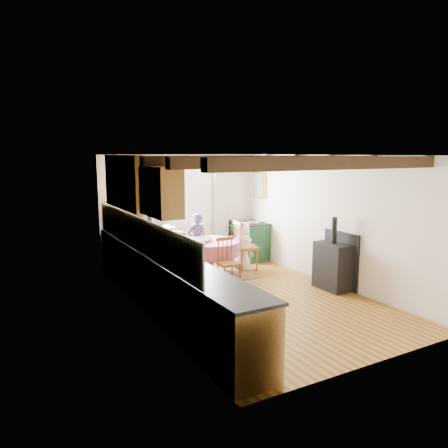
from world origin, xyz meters
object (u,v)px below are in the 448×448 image
chair_near (229,262)px  child_right (243,246)px  dining_table (210,258)px  chair_left (172,256)px  chair_right (246,245)px  cast_iron_stove (333,253)px  child_far (197,241)px  aga_range (248,240)px  cup (195,240)px

chair_near → child_right: 1.14m
dining_table → chair_left: chair_left is taller
chair_left → chair_right: size_ratio=0.91×
cast_iron_stove → child_far: bearing=121.2°
chair_near → aga_range: (1.40, 1.55, -0.00)m
aga_range → cup: bearing=-156.0°
child_far → cast_iron_stove: bearing=123.0°
cup → chair_right: bearing=-2.2°
chair_left → child_right: bearing=78.5°
chair_right → aga_range: (0.56, 0.81, -0.08)m
aga_range → child_right: child_right is taller
chair_near → cast_iron_stove: bearing=-34.4°
chair_left → chair_right: bearing=76.1°
child_far → child_right: (0.80, -0.55, -0.09)m
chair_near → cast_iron_stove: size_ratio=0.67×
cast_iron_stove → chair_near: bearing=143.3°
chair_near → chair_right: chair_right is taller
chair_right → child_far: child_far is taller
cast_iron_stove → child_right: (-0.70, 1.94, -0.15)m
aga_range → child_right: size_ratio=0.94×
chair_near → aga_range: size_ratio=0.93×
child_right → cup: (-1.12, -0.02, 0.24)m
aga_range → child_far: size_ratio=0.80×
dining_table → chair_left: size_ratio=1.23×
chair_left → cast_iron_stove: size_ratio=0.72×
dining_table → cup: cup is taller
chair_near → child_right: (0.81, 0.81, 0.06)m
chair_near → cup: bearing=114.3°
child_far → child_right: 0.98m
child_far → chair_left: bearing=37.4°
chair_near → child_far: child_far is taller
chair_right → cup: chair_right is taller
cup → child_right: bearing=1.3°
child_far → child_right: bearing=147.3°
aga_range → child_far: 1.42m
dining_table → child_right: 0.83m
dining_table → chair_left: bearing=177.8°
aga_range → dining_table: bearing=-150.2°
child_right → cup: size_ratio=11.16×
chair_near → cup: (-0.32, 0.78, 0.30)m
chair_left → aga_range: 2.35m
dining_table → chair_near: bearing=-89.6°
dining_table → cup: size_ratio=12.87×
chair_near → cup: chair_near is taller
chair_right → child_right: chair_right is taller
chair_near → cast_iron_stove: 1.90m
child_far → cup: size_ratio=13.10×
chair_right → aga_range: chair_right is taller
chair_right → aga_range: 0.99m
chair_left → child_right: 1.62m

